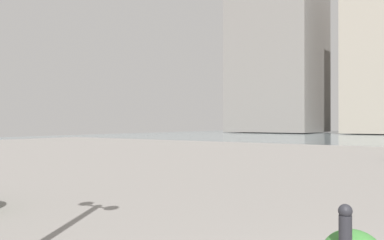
# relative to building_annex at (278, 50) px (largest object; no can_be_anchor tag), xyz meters

# --- Properties ---
(building_annex) EXTENTS (13.68, 12.15, 26.90)m
(building_annex) POSITION_rel_building_annex_xyz_m (0.00, 0.00, 0.00)
(building_annex) COLOR gray
(building_annex) RESTS_ON ground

